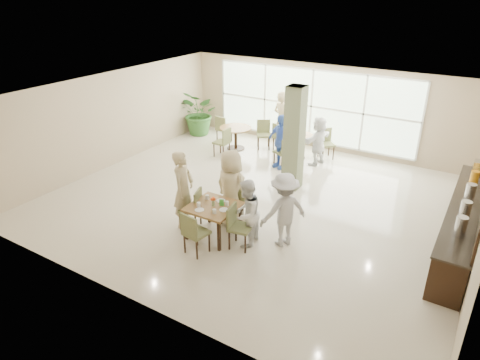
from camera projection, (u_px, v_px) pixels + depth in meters
The scene contains 20 objects.
ground at pixel (258, 200), 11.08m from camera, with size 10.00×10.00×0.00m, color beige.
room_shell at pixel (259, 138), 10.37m from camera, with size 10.00×10.00×10.00m.
window_bank at pixel (311, 106), 14.18m from camera, with size 7.00×0.04×7.00m.
column at pixel (294, 139), 11.23m from camera, with size 0.45×0.45×2.80m, color #68704E.
main_table at pixel (213, 209), 9.26m from camera, with size 1.02×1.02×0.75m.
round_table_left at pixel (236, 133), 14.30m from camera, with size 1.07×1.07×0.75m.
round_table_right at pixel (297, 141), 13.52m from camera, with size 1.13×1.13×0.75m.
chairs_main_table at pixel (215, 218), 9.30m from camera, with size 1.95×1.88×0.95m.
chairs_table_left at pixel (237, 135), 14.34m from camera, with size 2.06×1.87×0.95m.
chairs_table_right at pixel (297, 144), 13.54m from camera, with size 2.14×1.95×0.95m.
tabletop_clutter at pixel (213, 204), 9.18m from camera, with size 0.73×0.79×0.21m.
buffet_counter at pixel (464, 221), 9.01m from camera, with size 0.64×4.70×1.95m.
potted_plant at pixel (200, 113), 15.54m from camera, with size 1.46×1.46×1.63m, color #2E6026.
teen_left at pixel (183, 189), 9.61m from camera, with size 0.66×0.43×1.81m, color tan.
teen_far at pixel (231, 188), 9.70m from camera, with size 0.88×0.48×1.80m, color tan.
teen_right at pixel (246, 213), 8.92m from camera, with size 0.73×0.57×1.50m, color white.
teen_standing at pixel (284, 210), 8.91m from camera, with size 1.06×0.61×1.64m, color #B1B1B3.
adult_a at pixel (281, 142), 12.72m from camera, with size 0.97×0.55×1.66m, color #4670D4.
adult_b at pixel (318, 141), 13.01m from camera, with size 1.40×0.60×1.51m, color white.
adult_standing at pixel (282, 120), 14.18m from camera, with size 0.71×0.47×1.95m, color tan.
Camera 1 is at (4.76, -8.62, 5.13)m, focal length 32.00 mm.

